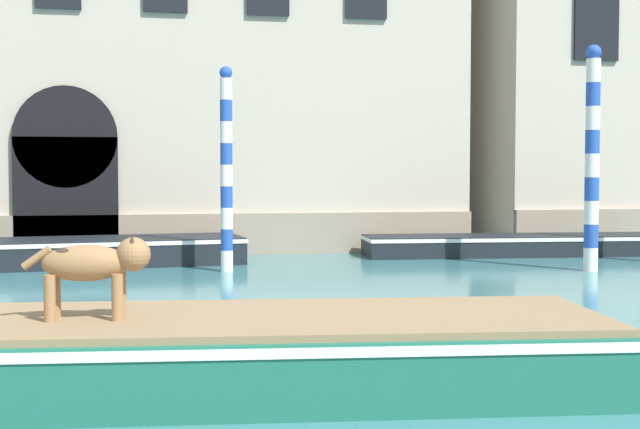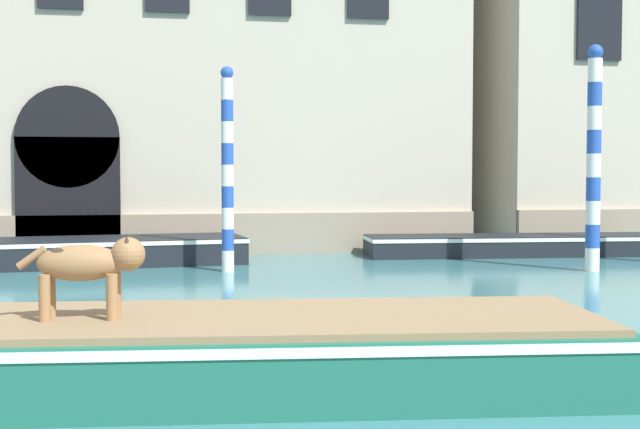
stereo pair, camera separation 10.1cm
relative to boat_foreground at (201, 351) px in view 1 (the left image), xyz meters
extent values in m
cube|color=gray|center=(-0.02, 12.15, 0.12)|extent=(14.03, 0.16, 0.93)
cube|color=black|center=(-2.16, 12.14, 0.96)|extent=(2.19, 0.14, 2.61)
cylinder|color=black|center=(-2.16, 12.14, 2.26)|extent=(2.19, 0.14, 2.19)
cube|color=black|center=(10.14, 12.16, 5.16)|extent=(1.13, 0.10, 1.98)
cube|color=#1E6651|center=(0.00, 0.00, -0.05)|extent=(7.37, 2.81, 0.59)
cube|color=white|center=(0.00, 0.00, 0.18)|extent=(7.40, 2.85, 0.08)
cube|color=#8C7251|center=(0.00, 0.00, 0.27)|extent=(7.14, 2.63, 0.06)
cylinder|color=#997047|center=(-0.67, 0.12, 0.50)|extent=(0.10, 0.10, 0.39)
cylinder|color=#997047|center=(-0.69, -0.10, 0.50)|extent=(0.10, 0.10, 0.39)
cylinder|color=#997047|center=(-1.22, 0.17, 0.50)|extent=(0.10, 0.10, 0.39)
cylinder|color=#997047|center=(-1.24, -0.04, 0.50)|extent=(0.10, 0.10, 0.39)
ellipsoid|color=#997047|center=(-0.96, 0.04, 0.78)|extent=(0.75, 0.38, 0.31)
ellipsoid|color=#382D23|center=(-1.07, 0.05, 0.87)|extent=(0.34, 0.25, 0.11)
sphere|color=#997047|center=(-0.56, 0.00, 0.85)|extent=(0.29, 0.29, 0.29)
cone|color=#382D23|center=(-0.55, 0.08, 0.96)|extent=(0.09, 0.09, 0.12)
cone|color=#382D23|center=(-0.57, -0.08, 0.96)|extent=(0.09, 0.09, 0.12)
cylinder|color=#997047|center=(-1.35, 0.08, 0.83)|extent=(0.26, 0.09, 0.21)
cube|color=black|center=(-1.40, 10.58, -0.08)|extent=(5.82, 2.40, 0.54)
cube|color=white|center=(-1.40, 10.58, 0.13)|extent=(5.85, 2.43, 0.08)
cube|color=#8C7251|center=(-1.40, 10.58, -0.10)|extent=(3.24, 1.67, 0.48)
cube|color=black|center=(7.54, 10.90, -0.12)|extent=(6.71, 1.87, 0.45)
cube|color=white|center=(7.54, 10.90, 0.05)|extent=(6.74, 1.90, 0.08)
cube|color=#8C7251|center=(7.54, 10.90, -0.14)|extent=(3.71, 1.30, 0.41)
cylinder|color=white|center=(7.73, 7.72, -0.13)|extent=(0.27, 0.27, 0.44)
cylinder|color=#234CAD|center=(7.73, 7.72, 0.32)|extent=(0.27, 0.27, 0.44)
cylinder|color=white|center=(7.73, 7.72, 0.76)|extent=(0.27, 0.27, 0.44)
cylinder|color=#234CAD|center=(7.73, 7.72, 1.20)|extent=(0.27, 0.27, 0.44)
cylinder|color=white|center=(7.73, 7.72, 1.64)|extent=(0.27, 0.27, 0.44)
cylinder|color=#234CAD|center=(7.73, 7.72, 2.08)|extent=(0.27, 0.27, 0.44)
cylinder|color=white|center=(7.73, 7.72, 2.52)|extent=(0.27, 0.27, 0.44)
cylinder|color=#234CAD|center=(7.73, 7.72, 2.96)|extent=(0.27, 0.27, 0.44)
cylinder|color=white|center=(7.73, 7.72, 3.40)|extent=(0.27, 0.27, 0.44)
sphere|color=#234CAD|center=(7.73, 7.72, 3.74)|extent=(0.28, 0.28, 0.28)
cylinder|color=white|center=(1.00, 8.91, -0.15)|extent=(0.23, 0.23, 0.40)
cylinder|color=#234CAD|center=(1.00, 8.91, 0.25)|extent=(0.23, 0.23, 0.40)
cylinder|color=white|center=(1.00, 8.91, 0.65)|extent=(0.23, 0.23, 0.40)
cylinder|color=#234CAD|center=(1.00, 8.91, 1.05)|extent=(0.23, 0.23, 0.40)
cylinder|color=white|center=(1.00, 8.91, 1.45)|extent=(0.23, 0.23, 0.40)
cylinder|color=#234CAD|center=(1.00, 8.91, 1.85)|extent=(0.23, 0.23, 0.40)
cylinder|color=white|center=(1.00, 8.91, 2.25)|extent=(0.23, 0.23, 0.40)
cylinder|color=#234CAD|center=(1.00, 8.91, 2.65)|extent=(0.23, 0.23, 0.40)
cylinder|color=white|center=(1.00, 8.91, 3.05)|extent=(0.23, 0.23, 0.40)
sphere|color=#234CAD|center=(1.00, 8.91, 3.35)|extent=(0.24, 0.24, 0.24)
camera|label=1|loc=(-0.44, -7.66, 1.57)|focal=50.00mm
camera|label=2|loc=(-0.34, -7.68, 1.57)|focal=50.00mm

